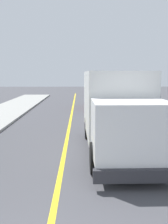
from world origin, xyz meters
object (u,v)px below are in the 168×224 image
Objects in this scene: box_truck at (116,107)px; parked_van_across at (144,107)px; parked_car_mid at (98,99)px; parked_car_near at (105,108)px.

box_truck reaches higher than parked_van_across.
parked_car_mid is 0.99× the size of parked_van_across.
parked_car_near is 6.19m from parked_car_mid.
box_truck is 7.22m from parked_car_near.
parked_car_mid is at bearing 88.91° from box_truck.
parked_car_near is 1.01× the size of parked_car_mid.
parked_car_mid and parked_van_across have the same top height.
parked_van_across is (2.85, -5.50, 0.00)m from parked_car_mid.
box_truck is 1.62× the size of parked_van_across.
box_truck is 13.38m from parked_car_mid.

